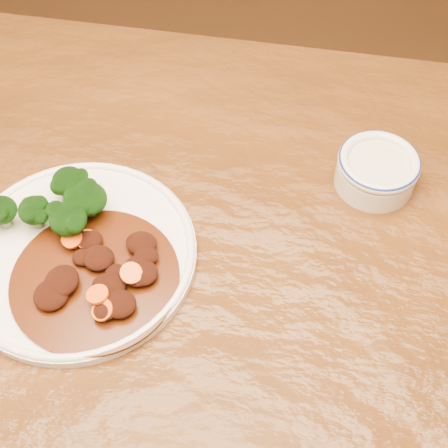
# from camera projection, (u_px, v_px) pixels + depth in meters

# --- Properties ---
(ground) EXTENTS (4.00, 4.00, 0.00)m
(ground) POSITION_uv_depth(u_px,v_px,m) (193.00, 440.00, 1.40)
(ground) COLOR #4C2E13
(ground) RESTS_ON ground
(dining_table) EXTENTS (1.50, 0.91, 0.75)m
(dining_table) POSITION_uv_depth(u_px,v_px,m) (173.00, 290.00, 0.86)
(dining_table) COLOR #572E0F
(dining_table) RESTS_ON ground
(dinner_plate) EXTENTS (0.30, 0.30, 0.02)m
(dinner_plate) POSITION_uv_depth(u_px,v_px,m) (78.00, 253.00, 0.79)
(dinner_plate) COLOR white
(dinner_plate) RESTS_ON dining_table
(broccoli_florets) EXTENTS (0.15, 0.10, 0.05)m
(broccoli_florets) POSITION_uv_depth(u_px,v_px,m) (58.00, 204.00, 0.79)
(broccoli_florets) COLOR #74974E
(broccoli_florets) RESTS_ON dinner_plate
(mince_stew) EXTENTS (0.21, 0.21, 0.03)m
(mince_stew) POSITION_uv_depth(u_px,v_px,m) (97.00, 277.00, 0.75)
(mince_stew) COLOR #3F1B06
(mince_stew) RESTS_ON dinner_plate
(dip_bowl) EXTENTS (0.11, 0.11, 0.05)m
(dip_bowl) POSITION_uv_depth(u_px,v_px,m) (377.00, 169.00, 0.85)
(dip_bowl) COLOR silver
(dip_bowl) RESTS_ON dining_table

